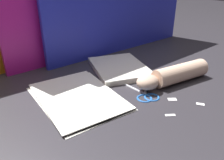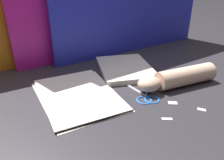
% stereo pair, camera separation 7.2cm
% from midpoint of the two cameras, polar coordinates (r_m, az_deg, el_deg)
% --- Properties ---
extents(ground_plane, '(6.00, 6.00, 0.00)m').
position_cam_midpoint_polar(ground_plane, '(0.74, -1.77, -4.31)').
color(ground_plane, '#2D2B30').
extents(backdrop_panel_left, '(0.73, 0.10, 0.40)m').
position_cam_midpoint_polar(backdrop_panel_left, '(0.99, -28.64, 12.71)').
color(backdrop_panel_left, orange).
rests_on(backdrop_panel_left, ground_plane).
extents(backdrop_panel_center, '(0.56, 0.11, 0.53)m').
position_cam_midpoint_polar(backdrop_panel_center, '(1.03, -14.94, 19.02)').
color(backdrop_panel_center, '#D81E9E').
rests_on(backdrop_panel_center, ground_plane).
extents(paper_stack, '(0.26, 0.35, 0.01)m').
position_cam_midpoint_polar(paper_stack, '(0.75, -11.62, -4.30)').
color(paper_stack, white).
rests_on(paper_stack, ground_plane).
extents(book_closed, '(0.27, 0.32, 0.02)m').
position_cam_midpoint_polar(book_closed, '(0.94, -0.27, 3.20)').
color(book_closed, silver).
rests_on(book_closed, ground_plane).
extents(scissors, '(0.14, 0.17, 0.01)m').
position_cam_midpoint_polar(scissors, '(0.76, 6.00, -3.56)').
color(scissors, silver).
rests_on(scissors, ground_plane).
extents(hand_forearm, '(0.32, 0.08, 0.07)m').
position_cam_midpoint_polar(hand_forearm, '(0.84, 13.53, 1.31)').
color(hand_forearm, beige).
rests_on(hand_forearm, ground_plane).
extents(paper_scrap_near, '(0.03, 0.02, 0.00)m').
position_cam_midpoint_polar(paper_scrap_near, '(0.66, 11.97, -9.02)').
color(paper_scrap_near, white).
rests_on(paper_scrap_near, ground_plane).
extents(paper_scrap_mid, '(0.03, 0.03, 0.00)m').
position_cam_midpoint_polar(paper_scrap_mid, '(0.74, 19.55, -6.00)').
color(paper_scrap_mid, white).
rests_on(paper_scrap_mid, ground_plane).
extents(paper_scrap_far, '(0.03, 0.03, 0.00)m').
position_cam_midpoint_polar(paper_scrap_far, '(0.74, 12.81, -4.98)').
color(paper_scrap_far, white).
rests_on(paper_scrap_far, ground_plane).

